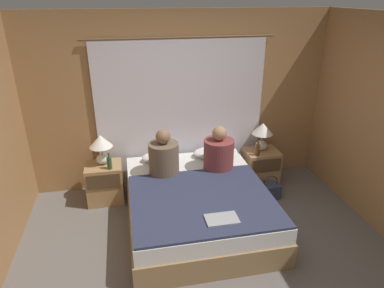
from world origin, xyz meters
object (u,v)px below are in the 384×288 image
nightstand_left (105,183)px  person_left_in_bed (164,157)px  beer_bottle_on_left_stand (109,163)px  bed (197,205)px  laptop_on_bed (222,219)px  pillow_right (210,152)px  lamp_right (262,132)px  nightstand_right (261,167)px  beer_bottle_on_right_stand (258,149)px  lamp_left (101,145)px  handbag_on_floor (270,190)px  pillow_left (159,157)px  person_right_in_bed (219,153)px

nightstand_left → person_left_in_bed: bearing=-20.5°
beer_bottle_on_left_stand → bed: bearing=-30.3°
beer_bottle_on_left_stand → laptop_on_bed: 1.77m
pillow_right → nightstand_left: bearing=-176.6°
bed → lamp_right: (1.14, 0.78, 0.58)m
nightstand_right → person_left_in_bed: (-1.49, -0.30, 0.46)m
bed → beer_bottle_on_right_stand: beer_bottle_on_right_stand is taller
nightstand_right → laptop_on_bed: (-1.03, -1.46, 0.26)m
lamp_left → person_left_in_bed: person_left_in_bed is taller
person_left_in_bed → handbag_on_floor: (1.48, -0.10, -0.63)m
lamp_right → beer_bottle_on_left_stand: (-2.18, -0.17, -0.19)m
person_left_in_bed → lamp_right: bearing=13.2°
beer_bottle_on_right_stand → handbag_on_floor: bearing=-67.6°
nightstand_left → nightstand_right: 2.28m
pillow_right → laptop_on_bed: pillow_right is taller
lamp_left → pillow_right: 1.53m
bed → beer_bottle_on_left_stand: beer_bottle_on_left_stand is taller
lamp_left → person_left_in_bed: bearing=-23.6°
bed → pillow_right: size_ratio=4.23×
bed → nightstand_right: size_ratio=3.72×
pillow_left → person_left_in_bed: bearing=-86.4°
pillow_right → beer_bottle_on_right_stand: bearing=-18.0°
lamp_right → person_left_in_bed: 1.53m
lamp_right → handbag_on_floor: (-0.01, -0.45, -0.72)m
pillow_left → beer_bottle_on_left_stand: bearing=-162.7°
bed → beer_bottle_on_left_stand: 1.27m
pillow_right → person_right_in_bed: 0.42m
beer_bottle_on_left_stand → handbag_on_floor: (2.18, -0.27, -0.53)m
beer_bottle_on_right_stand → person_right_in_bed: bearing=-164.5°
lamp_left → beer_bottle_on_right_stand: size_ratio=1.81×
nightstand_right → pillow_left: bearing=176.6°
beer_bottle_on_left_stand → laptop_on_bed: (1.15, -1.34, -0.10)m
nightstand_left → laptop_on_bed: size_ratio=1.61×
bed → pillow_left: pillow_left is taller
laptop_on_bed → lamp_right: bearing=55.6°
laptop_on_bed → pillow_left: bearing=107.1°
nightstand_left → lamp_left: bearing=90.0°
bed → pillow_right: (0.37, 0.82, 0.31)m
bed → person_left_in_bed: (-0.35, 0.44, 0.50)m
person_left_in_bed → nightstand_right: bearing=11.3°
person_left_in_bed → beer_bottle_on_left_stand: (-0.70, 0.17, -0.10)m
nightstand_right → handbag_on_floor: nightstand_right is taller
nightstand_left → handbag_on_floor: (2.27, -0.40, -0.16)m
pillow_left → person_left_in_bed: (0.02, -0.39, 0.19)m
person_right_in_bed → handbag_on_floor: person_right_in_bed is taller
nightstand_left → lamp_left: lamp_left is taller
nightstand_left → pillow_right: size_ratio=1.14×
bed → person_left_in_bed: person_left_in_bed is taller
person_right_in_bed → beer_bottle_on_right_stand: person_right_in_bed is taller
person_right_in_bed → handbag_on_floor: size_ratio=1.71×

